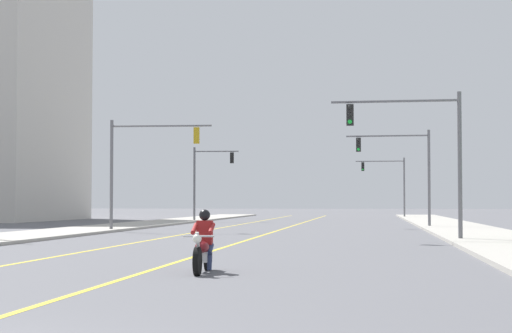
# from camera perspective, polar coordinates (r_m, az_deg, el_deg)

# --- Properties ---
(lane_stripe_center) EXTENTS (0.16, 100.00, 0.01)m
(lane_stripe_center) POSITION_cam_1_polar(r_m,az_deg,el_deg) (53.65, 1.94, -4.09)
(lane_stripe_center) COLOR yellow
(lane_stripe_center) RESTS_ON ground
(lane_stripe_left) EXTENTS (0.16, 100.00, 0.01)m
(lane_stripe_left) POSITION_cam_1_polar(r_m,az_deg,el_deg) (54.20, -2.38, -4.07)
(lane_stripe_left) COLOR yellow
(lane_stripe_left) RESTS_ON ground
(sidewalk_kerb_right) EXTENTS (4.40, 110.00, 0.14)m
(sidewalk_kerb_right) POSITION_cam_1_polar(r_m,az_deg,el_deg) (48.69, 13.76, -4.13)
(sidewalk_kerb_right) COLOR #ADA89E
(sidewalk_kerb_right) RESTS_ON ground
(sidewalk_kerb_left) EXTENTS (4.40, 110.00, 0.14)m
(sidewalk_kerb_left) POSITION_cam_1_polar(r_m,az_deg,el_deg) (50.91, -10.59, -4.07)
(sidewalk_kerb_left) COLOR #ADA89E
(sidewalk_kerb_left) RESTS_ON ground
(motorcycle_with_rider) EXTENTS (0.70, 2.19, 1.46)m
(motorcycle_with_rider) POSITION_cam_1_polar(r_m,az_deg,el_deg) (20.05, -3.51, -5.34)
(motorcycle_with_rider) COLOR black
(motorcycle_with_rider) RESTS_ON ground
(traffic_signal_near_right) EXTENTS (5.38, 0.37, 6.20)m
(traffic_signal_near_right) POSITION_cam_1_polar(r_m,az_deg,el_deg) (36.53, 10.85, 1.60)
(traffic_signal_near_right) COLOR slate
(traffic_signal_near_right) RESTS_ON ground
(traffic_signal_near_left) EXTENTS (5.70, 0.53, 6.20)m
(traffic_signal_near_left) POSITION_cam_1_polar(r_m,az_deg,el_deg) (48.31, -7.59, 0.65)
(traffic_signal_near_left) COLOR slate
(traffic_signal_near_left) RESTS_ON ground
(traffic_signal_mid_right) EXTENTS (5.29, 0.40, 6.20)m
(traffic_signal_mid_right) POSITION_cam_1_polar(r_m,az_deg,el_deg) (55.57, 9.77, 0.25)
(traffic_signal_mid_right) COLOR slate
(traffic_signal_mid_right) RESTS_ON ground
(traffic_signal_mid_left) EXTENTS (3.78, 0.54, 6.20)m
(traffic_signal_mid_left) POSITION_cam_1_polar(r_m,az_deg,el_deg) (71.99, -3.26, -0.44)
(traffic_signal_mid_left) COLOR slate
(traffic_signal_mid_left) RESTS_ON ground
(traffic_signal_far_right) EXTENTS (5.06, 0.37, 6.20)m
(traffic_signal_far_right) POSITION_cam_1_polar(r_m,az_deg,el_deg) (90.15, 8.83, -0.75)
(traffic_signal_far_right) COLOR slate
(traffic_signal_far_right) RESTS_ON ground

